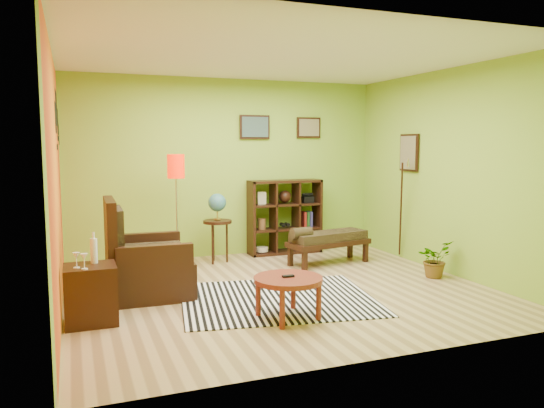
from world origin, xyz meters
name	(u,v)px	position (x,y,z in m)	size (l,w,h in m)	color
ground	(279,290)	(0.00, 0.00, 0.00)	(5.00, 5.00, 0.00)	tan
room_shell	(272,142)	(-0.09, 0.01, 1.80)	(5.04, 4.54, 2.82)	#8CB935
zebra_rug	(278,299)	(-0.16, -0.36, 0.01)	(2.18, 1.77, 0.01)	white
coffee_table	(288,283)	(-0.31, -1.02, 0.37)	(0.71, 0.71, 0.45)	maroon
armchair	(143,266)	(-1.58, 0.36, 0.35)	(0.98, 0.98, 1.16)	black
side_cabinet	(91,294)	(-2.20, -0.45, 0.30)	(0.50, 0.45, 0.90)	black
floor_lamp	(176,177)	(-0.96, 1.52, 1.33)	(0.25, 0.25, 1.64)	silver
globe_table	(217,210)	(-0.31, 1.74, 0.79)	(0.43, 0.43, 1.05)	black
cube_shelf	(286,217)	(0.91, 2.03, 0.60)	(1.20, 0.35, 1.20)	black
bench	(327,239)	(1.18, 1.06, 0.38)	(1.34, 0.68, 0.59)	black
potted_plant	(434,263)	(2.18, -0.15, 0.19)	(0.45, 0.50, 0.39)	#26661E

